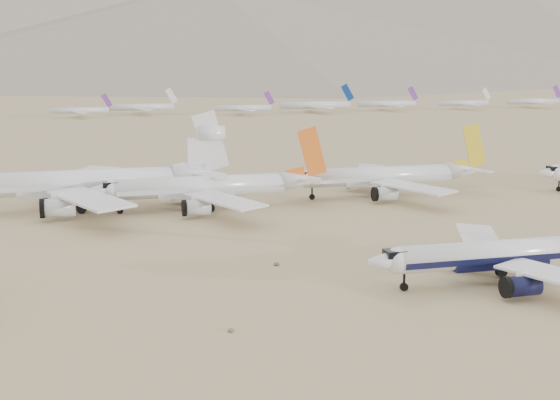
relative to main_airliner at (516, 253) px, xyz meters
name	(u,v)px	position (x,y,z in m)	size (l,w,h in m)	color
ground	(481,276)	(-3.45, 4.34, -4.61)	(7000.00, 7000.00, 0.00)	#8F7A53
main_airliner	(516,253)	(0.00, 0.00, 0.00)	(47.51, 46.40, 16.77)	silver
row2_gold_tail	(388,176)	(9.60, 74.54, 0.41)	(50.39, 49.28, 17.94)	silver
row2_orange_tail	(210,187)	(-36.27, 69.37, 0.60)	(52.05, 50.92, 18.57)	silver
row2_white_trijet	(87,182)	(-63.38, 76.35, 1.83)	(62.81, 61.38, 22.26)	silver
distant_storage_row	(160,108)	(-17.08, 345.48, -0.31)	(529.10, 55.31, 14.82)	silver
foothills	(436,33)	(523.23, 1104.34, 62.54)	(4637.50, 1395.00, 155.00)	slate
desert_scrub	(421,332)	(-24.18, -17.55, -4.33)	(233.60, 121.67, 0.63)	brown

